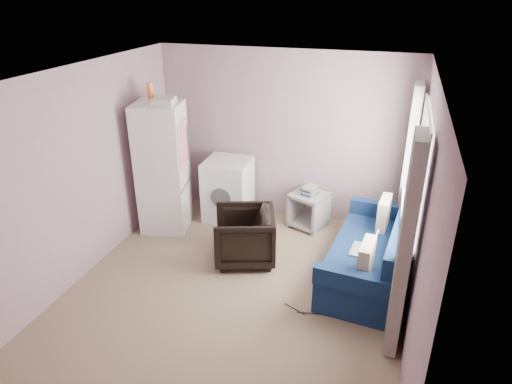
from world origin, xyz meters
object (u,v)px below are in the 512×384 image
armchair (244,234)px  sofa (374,256)px  washing_machine (228,188)px  fridge (163,167)px  side_table (309,207)px

armchair → sofa: sofa is taller
washing_machine → fridge: bearing=-146.4°
sofa → side_table: bearing=139.4°
washing_machine → side_table: bearing=1.8°
washing_machine → side_table: size_ratio=1.42×
fridge → washing_machine: bearing=22.8°
armchair → fridge: (-1.39, 0.52, 0.56)m
fridge → sofa: bearing=-20.9°
sofa → armchair: bearing=-171.5°
armchair → washing_machine: washing_machine is taller
fridge → washing_machine: fridge is taller
side_table → sofa: sofa is taller
armchair → sofa: 1.63m
armchair → washing_machine: size_ratio=0.83×
fridge → side_table: (2.00, 0.62, -0.63)m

